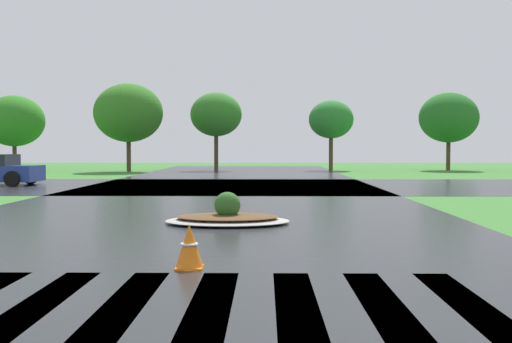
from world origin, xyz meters
name	(u,v)px	position (x,y,z in m)	size (l,w,h in m)	color
asphalt_roadway	(190,231)	(0.00, 10.00, 0.00)	(11.92, 80.00, 0.01)	#232628
asphalt_cross_road	(230,186)	(0.00, 23.83, 0.00)	(90.00, 10.73, 0.01)	#232628
crosswalk_stripes	(126,302)	(0.00, 4.38, 0.00)	(7.65, 3.11, 0.01)	white
median_island	(227,217)	(0.66, 11.19, 0.14)	(2.66, 1.87, 0.68)	#9E9B93
traffic_cone	(189,247)	(0.45, 6.23, 0.29)	(0.39, 0.39, 0.61)	orange
background_treeline	(241,117)	(-0.17, 40.06, 3.60)	(41.48, 6.95, 5.70)	#4C3823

